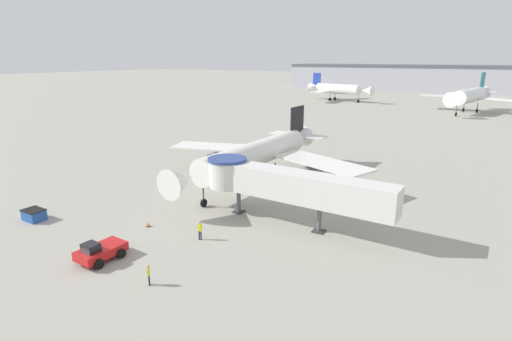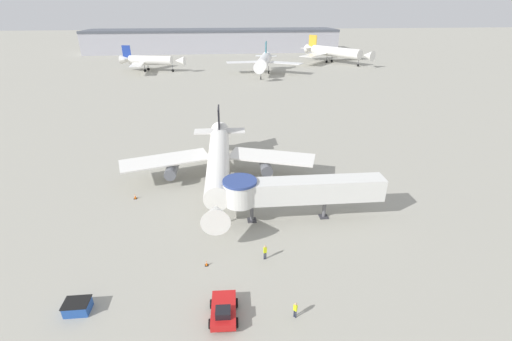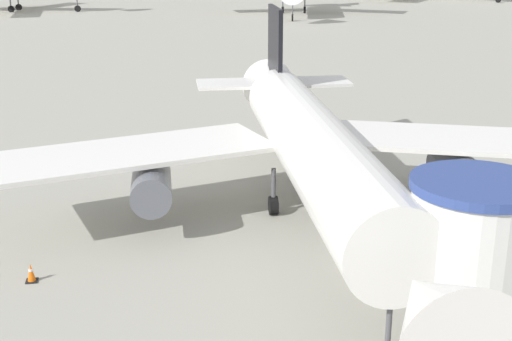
% 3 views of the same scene
% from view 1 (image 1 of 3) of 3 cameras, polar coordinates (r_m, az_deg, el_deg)
% --- Properties ---
extents(ground_plane, '(800.00, 800.00, 0.00)m').
position_cam_1_polar(ground_plane, '(48.66, 0.19, -3.22)').
color(ground_plane, '#9E9B8E').
extents(main_airplane, '(30.20, 30.02, 8.85)m').
position_cam_1_polar(main_airplane, '(52.20, 0.36, 2.41)').
color(main_airplane, white).
rests_on(main_airplane, ground_plane).
extents(jet_bridge, '(19.78, 4.10, 5.78)m').
position_cam_1_polar(jet_bridge, '(38.91, 3.59, -1.83)').
color(jet_bridge, silver).
rests_on(jet_bridge, ground_plane).
extents(pushback_tug_red, '(2.62, 3.93, 1.77)m').
position_cam_1_polar(pushback_tug_red, '(35.26, -21.39, -10.67)').
color(pushback_tug_red, red).
rests_on(pushback_tug_red, ground_plane).
extents(service_container_blue, '(2.24, 1.69, 1.12)m').
position_cam_1_polar(service_container_blue, '(46.40, -29.14, -5.54)').
color(service_container_blue, '#234C9E').
rests_on(service_container_blue, ground_plane).
extents(traffic_cone_port_wing, '(0.45, 0.45, 0.75)m').
position_cam_1_polar(traffic_cone_port_wing, '(57.33, -11.62, -0.21)').
color(traffic_cone_port_wing, black).
rests_on(traffic_cone_port_wing, ground_plane).
extents(traffic_cone_near_nose, '(0.37, 0.37, 0.61)m').
position_cam_1_polar(traffic_cone_near_nose, '(40.55, -15.16, -7.37)').
color(traffic_cone_near_nose, black).
rests_on(traffic_cone_near_nose, ground_plane).
extents(traffic_cone_starboard_wing, '(0.38, 0.38, 0.64)m').
position_cam_1_polar(traffic_cone_starboard_wing, '(47.25, 11.84, -3.77)').
color(traffic_cone_starboard_wing, black).
rests_on(traffic_cone_starboard_wing, ground_plane).
extents(ground_crew_marshaller, '(0.35, 0.35, 1.64)m').
position_cam_1_polar(ground_crew_marshaller, '(30.60, -15.09, -14.00)').
color(ground_crew_marshaller, '#1E2338').
rests_on(ground_crew_marshaller, ground_plane).
extents(ground_crew_wing_walker, '(0.37, 0.25, 1.76)m').
position_cam_1_polar(ground_crew_wing_walker, '(36.57, -8.03, -8.31)').
color(ground_crew_wing_walker, '#1E2338').
rests_on(ground_crew_wing_walker, ground_plane).
extents(background_jet_blue_tail, '(27.43, 27.17, 10.12)m').
position_cam_1_polar(background_jet_blue_tail, '(156.69, 11.45, 11.35)').
color(background_jet_blue_tail, white).
rests_on(background_jet_blue_tail, ground_plane).
extents(background_jet_teal_tail, '(30.02, 30.11, 11.50)m').
position_cam_1_polar(background_jet_teal_tail, '(135.30, 28.28, 9.39)').
color(background_jet_teal_tail, white).
rests_on(background_jet_teal_tail, ground_plane).
extents(terminal_building, '(144.32, 25.56, 12.47)m').
position_cam_1_polar(terminal_building, '(216.34, 24.51, 11.91)').
color(terminal_building, '#A8A8B2').
rests_on(terminal_building, ground_plane).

